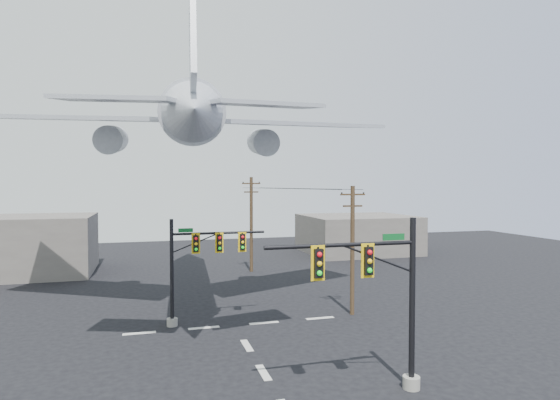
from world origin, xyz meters
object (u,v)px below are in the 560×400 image
object	(u,v)px
signal_mast_near	(383,300)
airliner	(189,118)
utility_pole_b	(251,222)
signal_mast_far	(196,265)
utility_pole_a	(352,247)

from	to	relation	value
signal_mast_near	airliner	world-z (taller)	airliner
utility_pole_b	signal_mast_far	bearing A→B (deg)	-121.18
signal_mast_near	signal_mast_far	xyz separation A→B (m)	(-6.96, 12.55, -0.21)
airliner	utility_pole_a	bearing A→B (deg)	-116.19
utility_pole_a	utility_pole_b	world-z (taller)	utility_pole_b
signal_mast_near	airliner	bearing A→B (deg)	110.55
utility_pole_a	utility_pole_b	bearing A→B (deg)	104.28
signal_mast_near	utility_pole_a	size ratio (longest dim) A/B	0.85
signal_mast_near	utility_pole_a	xyz separation A→B (m)	(3.98, 11.90, 0.62)
airliner	signal_mast_far	bearing A→B (deg)	-177.15
signal_mast_near	airliner	size ratio (longest dim) A/B	0.23
signal_mast_far	utility_pole_b	bearing A→B (deg)	66.48
signal_mast_far	utility_pole_b	world-z (taller)	utility_pole_b
signal_mast_near	utility_pole_b	bearing A→B (deg)	88.93
signal_mast_far	utility_pole_a	distance (m)	10.99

